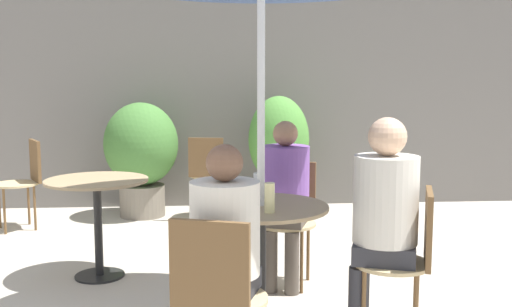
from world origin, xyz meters
The scene contains 15 objects.
storefront_wall centered at (0.00, 3.52, 1.50)m, with size 10.00×0.06×3.00m.
cafe_table_near centered at (0.18, 0.09, 0.58)m, with size 0.78×0.78×0.73m.
cafe_table_far centered at (-0.93, 1.07, 0.57)m, with size 0.74×0.74×0.73m.
bistro_chair_0 centered at (-0.08, -0.70, 0.52)m, with size 0.44×0.46×0.86m.
bistro_chair_1 centered at (0.97, -0.17, 0.52)m, with size 0.46×0.44×0.86m.
bistro_chair_2 centered at (0.44, 0.88, 0.52)m, with size 0.44×0.46×0.86m.
bistro_chair_3 centered at (-0.15, 2.83, 0.52)m, with size 0.42×0.44×0.86m.
bistro_chair_4 centered at (-1.90, 2.58, 0.52)m, with size 0.47×0.46×0.86m.
seated_person_0 centered at (-0.03, -0.56, 0.69)m, with size 0.36×0.38×1.16m.
seated_person_1 centered at (0.83, -0.12, 0.74)m, with size 0.41×0.39×1.25m.
seated_person_2 centered at (0.40, 0.74, 0.69)m, with size 0.37×0.39×1.17m.
beer_glass_0 centered at (0.19, 0.28, 0.81)m, with size 0.07×0.07×0.16m.
beer_glass_1 centered at (0.22, -0.09, 0.81)m, with size 0.06×0.06×0.16m.
potted_plant_0 centered at (-0.84, 3.03, 0.69)m, with size 0.77×0.77×1.20m.
potted_plant_1 centered at (0.60, 2.95, 0.70)m, with size 0.64×0.64×1.27m.
Camera 1 is at (-0.09, -3.27, 1.46)m, focal length 42.00 mm.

